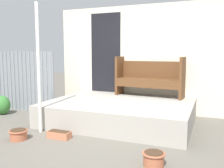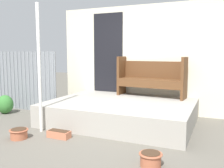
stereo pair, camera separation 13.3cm
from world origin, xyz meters
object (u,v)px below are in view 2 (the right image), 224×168
at_px(flower_pot_middle, 151,159).
at_px(support_post, 39,69).
at_px(bench, 151,76).
at_px(flower_pot_left, 19,133).
at_px(planter_box_rect, 59,134).
at_px(shrub_by_fence, 5,104).

bearing_deg(flower_pot_middle, support_post, 165.08).
xyz_separation_m(bench, flower_pot_left, (-1.62, -2.51, -0.82)).
distance_m(bench, planter_box_rect, 2.57).
relative_size(bench, planter_box_rect, 4.01).
relative_size(flower_pot_middle, shrub_by_fence, 0.68).
distance_m(flower_pot_middle, shrub_by_fence, 4.18).
distance_m(flower_pot_left, shrub_by_fence, 2.05).
height_order(flower_pot_left, shrub_by_fence, shrub_by_fence).
bearing_deg(shrub_by_fence, support_post, -24.03).
height_order(support_post, bench, support_post).
relative_size(flower_pot_left, planter_box_rect, 0.79).
relative_size(flower_pot_middle, planter_box_rect, 0.76).
relative_size(bench, flower_pot_middle, 5.25).
distance_m(support_post, shrub_by_fence, 2.09).
bearing_deg(flower_pot_middle, bench, 104.96).
bearing_deg(flower_pot_middle, shrub_by_fence, 161.02).
bearing_deg(flower_pot_left, shrub_by_fence, 142.69).
bearing_deg(bench, flower_pot_left, -117.49).
bearing_deg(flower_pot_middle, flower_pot_left, 177.05).
bearing_deg(shrub_by_fence, planter_box_rect, -22.61).
bearing_deg(planter_box_rect, support_post, 162.29).
xyz_separation_m(flower_pot_left, shrub_by_fence, (-1.63, 1.24, 0.13)).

